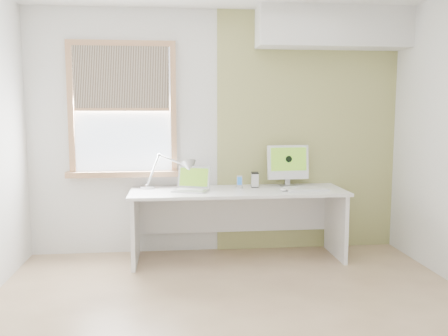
{
  "coord_description": "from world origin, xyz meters",
  "views": [
    {
      "loc": [
        -0.47,
        -3.38,
        1.55
      ],
      "look_at": [
        0.0,
        1.05,
        1.0
      ],
      "focal_mm": 38.06,
      "sensor_mm": 36.0,
      "label": 1
    }
  ],
  "objects": [
    {
      "name": "window",
      "position": [
        -1.0,
        1.71,
        1.54
      ],
      "size": [
        1.2,
        0.14,
        1.42
      ],
      "color": "tan",
      "rests_on": "room"
    },
    {
      "name": "phone_dock",
      "position": [
        0.21,
        1.48,
        0.77
      ],
      "size": [
        0.08,
        0.08,
        0.13
      ],
      "color": "#B7B9BC",
      "rests_on": "desk"
    },
    {
      "name": "desk",
      "position": [
        0.18,
        1.44,
        0.53
      ],
      "size": [
        2.2,
        0.7,
        0.73
      ],
      "color": "white",
      "rests_on": "room"
    },
    {
      "name": "desk_lamp",
      "position": [
        -0.39,
        1.54,
        0.92
      ],
      "size": [
        0.64,
        0.26,
        0.37
      ],
      "color": "#B7B9BC",
      "rests_on": "desk"
    },
    {
      "name": "mouse",
      "position": [
        0.63,
        1.26,
        0.75
      ],
      "size": [
        0.07,
        0.11,
        0.03
      ],
      "primitive_type": "ellipsoid",
      "rotation": [
        0.0,
        0.0,
        0.1
      ],
      "color": "white",
      "rests_on": "desk"
    },
    {
      "name": "imac",
      "position": [
        0.75,
        1.6,
        0.98
      ],
      "size": [
        0.45,
        0.16,
        0.44
      ],
      "color": "#B7B9BC",
      "rests_on": "desk"
    },
    {
      "name": "keyboard",
      "position": [
        0.88,
        1.25,
        0.74
      ],
      "size": [
        0.44,
        0.16,
        0.02
      ],
      "color": "white",
      "rests_on": "desk"
    },
    {
      "name": "external_drive",
      "position": [
        0.38,
        1.55,
        0.81
      ],
      "size": [
        0.09,
        0.13,
        0.16
      ],
      "color": "#B7B9BC",
      "rests_on": "desk"
    },
    {
      "name": "laptop",
      "position": [
        -0.29,
        1.4,
        0.79
      ],
      "size": [
        0.42,
        0.38,
        0.24
      ],
      "color": "#B7B9BC",
      "rests_on": "desk"
    },
    {
      "name": "soffit",
      "position": [
        1.2,
        1.57,
        2.4
      ],
      "size": [
        1.6,
        0.4,
        0.42
      ],
      "primitive_type": "cube",
      "color": "white",
      "rests_on": "room"
    },
    {
      "name": "accent_wall",
      "position": [
        1.0,
        1.74,
        1.3
      ],
      "size": [
        2.0,
        0.02,
        2.6
      ],
      "primitive_type": "cube",
      "color": "tan",
      "rests_on": "room"
    },
    {
      "name": "room",
      "position": [
        0.0,
        0.0,
        1.3
      ],
      "size": [
        4.04,
        3.54,
        2.64
      ],
      "color": "tan",
      "rests_on": "ground"
    }
  ]
}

